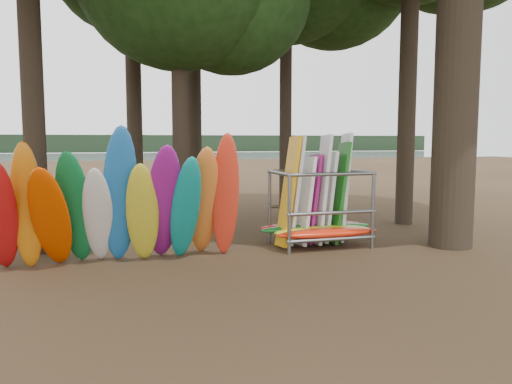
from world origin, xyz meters
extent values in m
plane|color=#47331E|center=(0.00, 0.00, 0.00)|extent=(120.00, 120.00, 0.00)
plane|color=gray|center=(0.00, 60.00, 0.00)|extent=(160.00, 160.00, 0.00)
cube|color=black|center=(0.00, 110.00, 2.00)|extent=(160.00, 4.00, 4.00)
cylinder|color=black|center=(-5.04, 2.35, 5.71)|extent=(0.51, 0.51, 11.41)
cylinder|color=black|center=(-2.54, 6.20, 6.04)|extent=(0.49, 0.49, 12.07)
cylinder|color=black|center=(-0.32, 7.90, 5.88)|extent=(0.55, 0.55, 11.75)
cylinder|color=black|center=(2.62, 6.15, 5.67)|extent=(0.42, 0.42, 11.34)
cylinder|color=black|center=(-1.54, 2.92, 4.25)|extent=(0.40, 0.40, 8.50)
cylinder|color=black|center=(5.80, 3.57, 6.58)|extent=(0.56, 0.56, 13.16)
ellipsoid|color=red|center=(-5.46, 0.40, 1.16)|extent=(0.79, 1.67, 2.47)
ellipsoid|color=orange|center=(-5.01, 0.55, 1.34)|extent=(0.69, 1.07, 2.76)
ellipsoid|color=#CE3A00|center=(-4.55, 0.35, 1.10)|extent=(0.95, 1.82, 2.36)
ellipsoid|color=#0F6831|center=(-4.09, 0.58, 1.25)|extent=(0.88, 1.68, 2.62)
ellipsoid|color=silver|center=(-3.63, 0.57, 1.08)|extent=(0.69, 1.57, 2.28)
ellipsoid|color=#1B61AE|center=(-3.17, 0.47, 1.50)|extent=(0.86, 1.61, 3.11)
ellipsoid|color=gold|center=(-2.71, 0.42, 1.12)|extent=(0.83, 1.42, 2.35)
ellipsoid|color=#8B167F|center=(-2.25, 0.43, 1.31)|extent=(0.76, 1.92, 2.76)
ellipsoid|color=#0C7F7C|center=(-1.79, 0.35, 1.19)|extent=(0.76, 1.67, 2.53)
ellipsoid|color=orange|center=(-1.34, 0.63, 1.29)|extent=(0.83, 1.87, 2.74)
ellipsoid|color=red|center=(-0.88, 0.43, 1.43)|extent=(0.79, 1.47, 2.96)
ellipsoid|color=red|center=(1.77, 0.66, 0.42)|extent=(2.69, 0.55, 0.24)
ellipsoid|color=gold|center=(1.77, 0.98, 0.42)|extent=(2.61, 0.55, 0.24)
ellipsoid|color=#176923|center=(1.77, 1.40, 0.42)|extent=(3.06, 0.55, 0.24)
ellipsoid|color=red|center=(1.77, 1.69, 0.42)|extent=(2.89, 0.55, 0.24)
cube|color=#ECA20C|center=(0.96, 1.32, 1.41)|extent=(0.60, 0.82, 2.82)
cube|color=silver|center=(1.19, 1.47, 1.39)|extent=(0.54, 0.77, 2.81)
cube|color=white|center=(1.42, 1.29, 1.14)|extent=(0.45, 0.77, 2.30)
cube|color=#981969|center=(1.65, 1.48, 1.17)|extent=(0.51, 0.79, 2.35)
cube|color=silver|center=(1.88, 1.34, 1.42)|extent=(0.45, 0.79, 2.86)
cube|color=silver|center=(2.11, 1.44, 1.19)|extent=(0.46, 0.75, 2.41)
cube|color=#196717|center=(2.34, 1.29, 1.32)|extent=(0.52, 0.78, 2.66)
cube|color=white|center=(2.57, 1.52, 1.43)|extent=(0.44, 0.78, 2.90)
camera|label=1|loc=(-3.39, -10.46, 2.69)|focal=35.00mm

